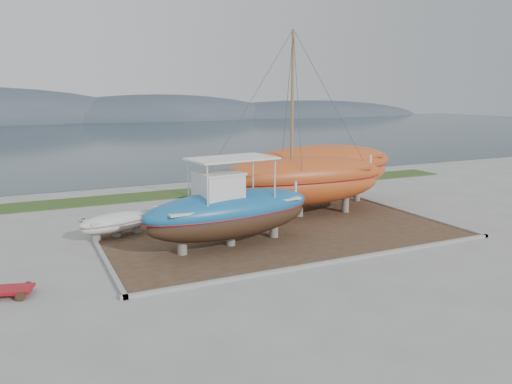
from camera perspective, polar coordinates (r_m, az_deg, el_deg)
name	(u,v)px	position (r m, az deg, el deg)	size (l,w,h in m)	color
ground	(312,249)	(23.85, 6.38, -6.53)	(140.00, 140.00, 0.00)	gray
dirt_patch	(273,228)	(27.17, 1.93, -4.18)	(18.00, 12.00, 0.06)	#422D1E
curb_frame	(273,228)	(27.16, 1.93, -4.09)	(18.60, 12.60, 0.15)	gray
grass_strip	(202,191)	(37.48, -6.17, 0.07)	(44.00, 3.00, 0.08)	#284219
sea	(96,136)	(90.35, -17.79, 6.08)	(260.00, 100.00, 0.04)	#1A2D35
mountain_ridge	(67,121)	(144.93, -20.84, 7.62)	(200.00, 36.00, 20.00)	#333D49
blue_caique	(230,202)	(23.64, -2.97, -1.16)	(8.81, 2.75, 4.24)	#185F9A
white_dinghy	(116,225)	(26.42, -15.66, -3.66)	(3.91, 1.47, 1.18)	silver
orange_sailboat	(301,126)	(29.02, 5.13, 7.51)	(10.84, 3.19, 10.66)	#AF461B
orange_bare_hull	(317,177)	(32.28, 6.97, 1.75)	(11.73, 3.52, 3.84)	#AF461B
red_trailer	(11,292)	(20.46, -26.22, -10.24)	(2.23, 1.11, 0.32)	#A7121B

